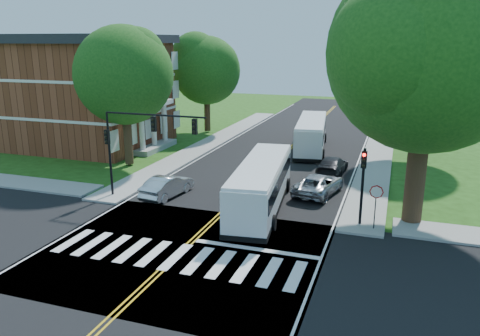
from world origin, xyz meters
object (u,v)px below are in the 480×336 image
at_px(signal_ne, 363,177).
at_px(bus_follow, 311,134).
at_px(bus_lead, 261,184).
at_px(suv, 319,184).
at_px(dark_sedan, 332,165).
at_px(signal_nw, 139,136).
at_px(hatchback, 167,186).

bearing_deg(signal_ne, bus_follow, 108.64).
height_order(signal_ne, bus_lead, signal_ne).
distance_m(suv, dark_sedan, 5.36).
bearing_deg(dark_sedan, suv, 91.26).
distance_m(signal_nw, suv, 12.52).
bearing_deg(signal_nw, bus_follow, 66.95).
bearing_deg(suv, bus_lead, 64.29).
height_order(signal_nw, suv, signal_nw).
relative_size(signal_ne, hatchback, 0.99).
bearing_deg(bus_lead, bus_follow, -96.77).
relative_size(signal_ne, suv, 0.87).
bearing_deg(signal_nw, hatchback, 45.30).
bearing_deg(hatchback, dark_sedan, -129.06).
relative_size(bus_lead, bus_follow, 1.00).
bearing_deg(bus_follow, bus_lead, 82.73).
height_order(signal_nw, bus_lead, signal_nw).
xyz_separation_m(bus_follow, suv, (3.01, -13.39, -0.87)).
distance_m(bus_lead, dark_sedan, 9.86).
height_order(signal_nw, signal_ne, signal_nw).
xyz_separation_m(signal_ne, bus_follow, (-6.21, 18.42, -1.38)).
relative_size(signal_nw, dark_sedan, 1.49).
xyz_separation_m(signal_nw, bus_lead, (7.88, 1.09, -2.80)).
bearing_deg(hatchback, signal_ne, -177.56).
distance_m(bus_lead, suv, 5.02).
height_order(bus_lead, suv, bus_lead).
height_order(bus_lead, hatchback, bus_lead).
height_order(hatchback, dark_sedan, hatchback).
height_order(hatchback, suv, hatchback).
height_order(bus_lead, dark_sedan, bus_lead).
bearing_deg(signal_nw, bus_lead, 7.91).
distance_m(signal_ne, bus_lead, 6.42).
distance_m(signal_ne, hatchback, 13.09).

